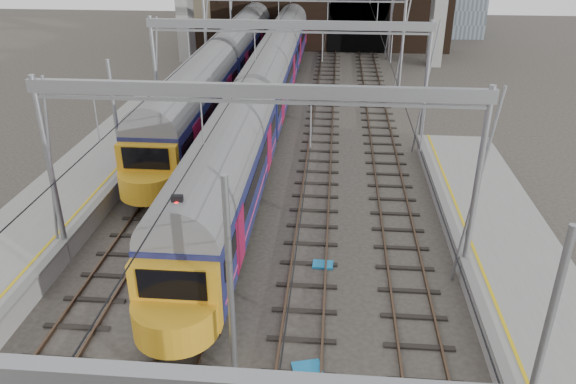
{
  "coord_description": "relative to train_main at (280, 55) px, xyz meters",
  "views": [
    {
      "loc": [
        2.83,
        -11.31,
        13.06
      ],
      "look_at": [
        0.95,
        10.56,
        2.4
      ],
      "focal_mm": 35.0,
      "sensor_mm": 36.0,
      "label": 1
    }
  ],
  "objects": [
    {
      "name": "train_second",
      "position": [
        -4.0,
        10.73,
        0.05
      ],
      "size": [
        3.06,
        70.64,
        5.17
      ],
      "color": "black",
      "rests_on": "ground"
    },
    {
      "name": "equip_cover_a",
      "position": [
        4.26,
        -34.76,
        -2.54
      ],
      "size": [
        1.07,
        0.88,
        0.11
      ],
      "primitive_type": "cube",
      "rotation": [
        0.0,
        0.0,
        0.26
      ],
      "color": "#1775B3",
      "rests_on": "ground"
    },
    {
      "name": "tracks",
      "position": [
        2.0,
        -22.21,
        -2.58
      ],
      "size": [
        14.4,
        80.0,
        0.22
      ],
      "color": "#4C3828",
      "rests_on": "ground"
    },
    {
      "name": "retaining_wall",
      "position": [
        3.4,
        14.72,
        1.73
      ],
      "size": [
        28.0,
        2.75,
        9.0
      ],
      "color": "black",
      "rests_on": "ground"
    },
    {
      "name": "signal_near_left",
      "position": [
        -0.01,
        -32.95,
        0.69
      ],
      "size": [
        0.38,
        0.48,
        5.26
      ],
      "rotation": [
        0.0,
        0.0,
        0.04
      ],
      "color": "black",
      "rests_on": "ground"
    },
    {
      "name": "train_main",
      "position": [
        0.0,
        0.0,
        0.0
      ],
      "size": [
        2.98,
        68.9,
        5.07
      ],
      "color": "black",
      "rests_on": "ground"
    },
    {
      "name": "overhead_line",
      "position": [
        2.0,
        -15.72,
        3.97
      ],
      "size": [
        16.8,
        80.0,
        8.0
      ],
      "color": "gray",
      "rests_on": "ground"
    },
    {
      "name": "equip_cover_b",
      "position": [
        4.6,
        -28.65,
        -2.55
      ],
      "size": [
        0.88,
        0.64,
        0.1
      ],
      "primitive_type": "cube",
      "rotation": [
        0.0,
        0.0,
        -0.04
      ],
      "color": "#1775B3",
      "rests_on": "ground"
    }
  ]
}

